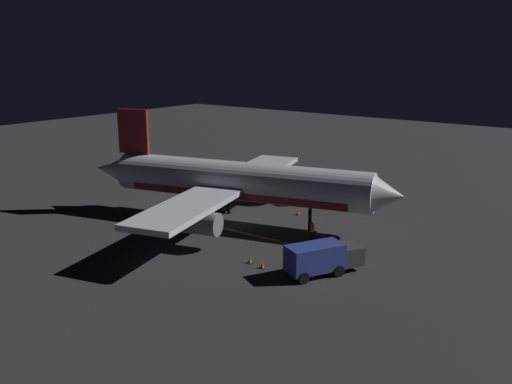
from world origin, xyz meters
TOP-DOWN VIEW (x-y plane):
  - ground_plane at (0.00, 0.00)m, footprint 180.00×180.00m
  - apron_guide_stripe at (2.39, 4.00)m, footprint 0.65×18.97m
  - airliner at (0.15, -0.54)m, footprint 31.25×33.24m
  - baggage_truck at (6.51, 13.28)m, footprint 6.52×4.71m
  - catering_truck at (-10.46, -1.30)m, footprint 3.58×6.27m
  - ground_crew_worker at (0.26, 8.66)m, footprint 0.40×0.40m
  - traffic_cone_near_left at (8.32, 8.90)m, footprint 0.50×0.50m
  - traffic_cone_near_right at (8.08, 7.47)m, footprint 0.50×0.50m
  - traffic_cone_under_wing at (-5.75, 3.28)m, footprint 0.50×0.50m

SIDE VIEW (x-z plane):
  - ground_plane at x=0.00m, z-range -0.20..0.00m
  - apron_guide_stripe at x=2.39m, z-range 0.00..0.01m
  - traffic_cone_near_left at x=8.32m, z-range -0.03..0.52m
  - traffic_cone_near_right at x=8.08m, z-range -0.03..0.52m
  - traffic_cone_under_wing at x=-5.75m, z-range -0.03..0.52m
  - ground_crew_worker at x=0.26m, z-range 0.02..1.76m
  - baggage_truck at x=6.51m, z-range 0.04..2.53m
  - catering_truck at x=-10.46m, z-range 0.01..2.64m
  - airliner at x=0.15m, z-range -1.37..9.59m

